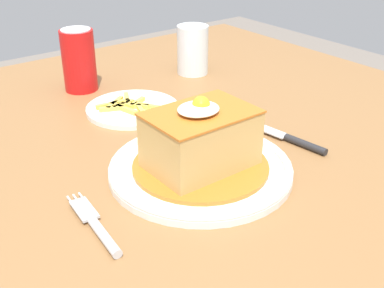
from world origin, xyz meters
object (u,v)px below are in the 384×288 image
(side_plate_fries, at_px, (132,108))
(drinking_glass, at_px, (193,53))
(soda_can, at_px, (79,60))
(fork, at_px, (97,227))
(knife, at_px, (293,140))
(main_plate, at_px, (200,168))

(side_plate_fries, bearing_deg, drinking_glass, 24.79)
(drinking_glass, xyz_separation_m, side_plate_fries, (-0.22, -0.10, -0.04))
(soda_can, bearing_deg, fork, -114.05)
(drinking_glass, bearing_deg, side_plate_fries, -155.21)
(soda_can, bearing_deg, side_plate_fries, -81.34)
(drinking_glass, distance_m, side_plate_fries, 0.24)
(fork, distance_m, knife, 0.36)
(drinking_glass, bearing_deg, main_plate, -126.05)
(soda_can, height_order, drinking_glass, soda_can)
(main_plate, distance_m, knife, 0.18)
(drinking_glass, relative_size, side_plate_fries, 0.62)
(fork, height_order, side_plate_fries, side_plate_fries)
(knife, height_order, side_plate_fries, side_plate_fries)
(knife, bearing_deg, drinking_glass, 77.80)
(main_plate, xyz_separation_m, knife, (0.18, -0.01, -0.00))
(main_plate, xyz_separation_m, side_plate_fries, (0.04, 0.25, -0.00))
(soda_can, bearing_deg, knife, -69.15)
(main_plate, distance_m, side_plate_fries, 0.26)
(knife, distance_m, side_plate_fries, 0.30)
(soda_can, distance_m, side_plate_fries, 0.17)
(soda_can, relative_size, drinking_glass, 1.18)
(fork, relative_size, side_plate_fries, 0.83)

